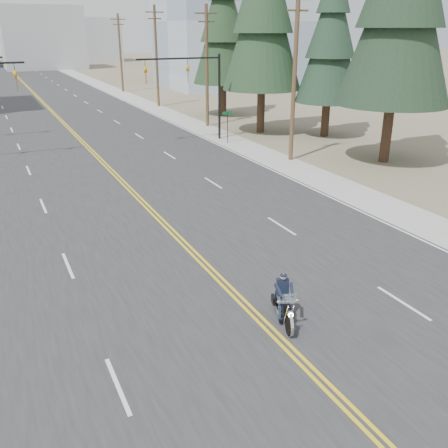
% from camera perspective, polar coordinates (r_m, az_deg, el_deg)
% --- Properties ---
extents(ground_plane, '(400.00, 400.00, 0.00)m').
position_cam_1_polar(ground_plane, '(13.28, 15.98, -21.45)').
color(ground_plane, '#776D56').
rests_on(ground_plane, ground).
extents(road, '(20.00, 200.00, 0.01)m').
position_cam_1_polar(road, '(77.77, -20.63, 13.53)').
color(road, '#303033').
rests_on(road, ground).
extents(sidewalk_right, '(3.00, 200.00, 0.01)m').
position_cam_1_polar(sidewalk_right, '(79.64, -12.17, 14.53)').
color(sidewalk_right, '#A5A5A0').
rests_on(sidewalk_right, ground).
extents(traffic_mast_right, '(7.10, 0.26, 7.00)m').
position_cam_1_polar(traffic_mast_right, '(42.29, -3.13, 16.03)').
color(traffic_mast_right, black).
rests_on(traffic_mast_right, ground).
extents(street_sign, '(0.90, 0.06, 2.62)m').
position_cam_1_polar(street_sign, '(41.63, 0.40, 11.62)').
color(street_sign, black).
rests_on(street_sign, ground).
extents(utility_pole_b, '(2.20, 0.30, 11.50)m').
position_cam_1_polar(utility_pole_b, '(35.88, 8.07, 16.58)').
color(utility_pole_b, brown).
rests_on(utility_pole_b, ground).
extents(utility_pole_c, '(2.20, 0.30, 11.00)m').
position_cam_1_polar(utility_pole_c, '(49.11, -1.98, 17.71)').
color(utility_pole_c, brown).
rests_on(utility_pole_c, ground).
extents(utility_pole_d, '(2.20, 0.30, 11.50)m').
position_cam_1_polar(utility_pole_d, '(63.12, -7.73, 18.58)').
color(utility_pole_d, brown).
rests_on(utility_pole_d, ground).
extents(utility_pole_e, '(2.20, 0.30, 11.00)m').
position_cam_1_polar(utility_pole_e, '(79.45, -11.77, 18.70)').
color(utility_pole_e, brown).
rests_on(utility_pole_e, ground).
extents(glass_building, '(24.00, 16.00, 20.00)m').
position_cam_1_polar(glass_building, '(86.29, 1.63, 22.12)').
color(glass_building, '#9EB5CC').
rests_on(glass_building, ground).
extents(haze_bldg_b, '(18.00, 14.00, 14.00)m').
position_cam_1_polar(haze_bldg_b, '(132.81, -20.08, 19.37)').
color(haze_bldg_b, '#ADB2B7').
rests_on(haze_bldg_b, ground).
extents(haze_bldg_c, '(16.00, 12.00, 18.00)m').
position_cam_1_polar(haze_bldg_c, '(126.05, -3.75, 21.40)').
color(haze_bldg_c, '#B7BCC6').
rests_on(haze_bldg_c, ground).
extents(haze_bldg_e, '(14.00, 14.00, 12.00)m').
position_cam_1_polar(haze_bldg_e, '(160.21, -14.74, 19.70)').
color(haze_bldg_e, '#B7BCC6').
rests_on(haze_bldg_e, ground).
extents(motorcyclist, '(1.49, 2.23, 1.61)m').
position_cam_1_polar(motorcyclist, '(16.19, 6.92, -8.61)').
color(motorcyclist, black).
rests_on(motorcyclist, ground).
extents(conifer_mid, '(5.57, 5.57, 14.85)m').
position_cam_1_polar(conifer_mid, '(45.10, 12.20, 20.51)').
color(conifer_mid, '#382619').
rests_on(conifer_mid, ground).
extents(conifer_tall, '(6.92, 6.92, 19.22)m').
position_cam_1_polar(conifer_tall, '(46.07, 4.56, 24.03)').
color(conifer_tall, '#382619').
rests_on(conifer_tall, ground).
extents(conifer_far, '(6.39, 6.39, 17.12)m').
position_cam_1_polar(conifer_far, '(55.73, -0.10, 22.37)').
color(conifer_far, '#382619').
rests_on(conifer_far, ground).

